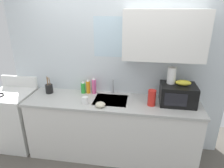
{
  "coord_description": "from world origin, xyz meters",
  "views": [
    {
      "loc": [
        0.39,
        -2.48,
        2.16
      ],
      "look_at": [
        0.0,
        0.0,
        1.15
      ],
      "focal_mm": 32.26,
      "sensor_mm": 36.0,
      "label": 1
    }
  ],
  "objects_px": {
    "mug_white": "(85,100)",
    "dish_soap_bottle_green": "(83,87)",
    "small_bowl": "(100,105)",
    "utensil_crock": "(49,89)",
    "stove_range": "(15,119)",
    "cereal_canister": "(152,98)",
    "banana_bunch": "(183,83)",
    "microwave": "(178,94)",
    "dish_soap_bottle_pink": "(94,86)",
    "dish_soap_bottle_orange": "(88,86)",
    "paper_towel_roll": "(172,75)"
  },
  "relations": [
    {
      "from": "cereal_canister",
      "to": "stove_range",
      "type": "bearing_deg",
      "value": 178.54
    },
    {
      "from": "small_bowl",
      "to": "dish_soap_bottle_orange",
      "type": "bearing_deg",
      "value": 123.65
    },
    {
      "from": "microwave",
      "to": "small_bowl",
      "type": "bearing_deg",
      "value": -166.03
    },
    {
      "from": "dish_soap_bottle_green",
      "to": "utensil_crock",
      "type": "xyz_separation_m",
      "value": [
        -0.51,
        -0.07,
        -0.02
      ]
    },
    {
      "from": "cereal_canister",
      "to": "small_bowl",
      "type": "relative_size",
      "value": 1.66
    },
    {
      "from": "mug_white",
      "to": "small_bowl",
      "type": "distance_m",
      "value": 0.23
    },
    {
      "from": "stove_range",
      "to": "cereal_canister",
      "type": "height_order",
      "value": "cereal_canister"
    },
    {
      "from": "dish_soap_bottle_green",
      "to": "dish_soap_bottle_pink",
      "type": "bearing_deg",
      "value": 5.59
    },
    {
      "from": "microwave",
      "to": "dish_soap_bottle_green",
      "type": "relative_size",
      "value": 2.34
    },
    {
      "from": "banana_bunch",
      "to": "dish_soap_bottle_green",
      "type": "height_order",
      "value": "banana_bunch"
    },
    {
      "from": "dish_soap_bottle_green",
      "to": "mug_white",
      "type": "height_order",
      "value": "dish_soap_bottle_green"
    },
    {
      "from": "stove_range",
      "to": "utensil_crock",
      "type": "height_order",
      "value": "utensil_crock"
    },
    {
      "from": "microwave",
      "to": "banana_bunch",
      "type": "distance_m",
      "value": 0.18
    },
    {
      "from": "stove_range",
      "to": "mug_white",
      "type": "bearing_deg",
      "value": -6.74
    },
    {
      "from": "dish_soap_bottle_pink",
      "to": "small_bowl",
      "type": "xyz_separation_m",
      "value": [
        0.18,
        -0.41,
        -0.09
      ]
    },
    {
      "from": "stove_range",
      "to": "paper_towel_roll",
      "type": "relative_size",
      "value": 4.91
    },
    {
      "from": "utensil_crock",
      "to": "microwave",
      "type": "bearing_deg",
      "value": -2.21
    },
    {
      "from": "dish_soap_bottle_pink",
      "to": "cereal_canister",
      "type": "bearing_deg",
      "value": -17.19
    },
    {
      "from": "paper_towel_roll",
      "to": "small_bowl",
      "type": "relative_size",
      "value": 1.69
    },
    {
      "from": "microwave",
      "to": "dish_soap_bottle_pink",
      "type": "xyz_separation_m",
      "value": [
        -1.18,
        0.16,
        -0.02
      ]
    },
    {
      "from": "stove_range",
      "to": "small_bowl",
      "type": "xyz_separation_m",
      "value": [
        1.43,
        -0.2,
        0.47
      ]
    },
    {
      "from": "mug_white",
      "to": "utensil_crock",
      "type": "xyz_separation_m",
      "value": [
        -0.63,
        0.26,
        0.02
      ]
    },
    {
      "from": "paper_towel_roll",
      "to": "utensil_crock",
      "type": "xyz_separation_m",
      "value": [
        -1.75,
        0.02,
        -0.31
      ]
    },
    {
      "from": "paper_towel_roll",
      "to": "dish_soap_bottle_green",
      "type": "height_order",
      "value": "paper_towel_roll"
    },
    {
      "from": "dish_soap_bottle_orange",
      "to": "utensil_crock",
      "type": "height_order",
      "value": "utensil_crock"
    },
    {
      "from": "mug_white",
      "to": "dish_soap_bottle_green",
      "type": "bearing_deg",
      "value": 110.58
    },
    {
      "from": "mug_white",
      "to": "small_bowl",
      "type": "xyz_separation_m",
      "value": [
        0.22,
        -0.06,
        -0.02
      ]
    },
    {
      "from": "dish_soap_bottle_orange",
      "to": "dish_soap_bottle_pink",
      "type": "bearing_deg",
      "value": 0.91
    },
    {
      "from": "stove_range",
      "to": "cereal_canister",
      "type": "distance_m",
      "value": 2.17
    },
    {
      "from": "banana_bunch",
      "to": "small_bowl",
      "type": "relative_size",
      "value": 1.54
    },
    {
      "from": "paper_towel_roll",
      "to": "utensil_crock",
      "type": "height_order",
      "value": "paper_towel_roll"
    },
    {
      "from": "stove_range",
      "to": "dish_soap_bottle_pink",
      "type": "distance_m",
      "value": 1.39
    },
    {
      "from": "utensil_crock",
      "to": "stove_range",
      "type": "bearing_deg",
      "value": -168.67
    },
    {
      "from": "microwave",
      "to": "dish_soap_bottle_pink",
      "type": "distance_m",
      "value": 1.19
    },
    {
      "from": "dish_soap_bottle_orange",
      "to": "dish_soap_bottle_green",
      "type": "distance_m",
      "value": 0.08
    },
    {
      "from": "dish_soap_bottle_orange",
      "to": "utensil_crock",
      "type": "relative_size",
      "value": 0.87
    },
    {
      "from": "dish_soap_bottle_pink",
      "to": "dish_soap_bottle_green",
      "type": "height_order",
      "value": "dish_soap_bottle_pink"
    },
    {
      "from": "cereal_canister",
      "to": "mug_white",
      "type": "bearing_deg",
      "value": -174.16
    },
    {
      "from": "small_bowl",
      "to": "utensil_crock",
      "type": "bearing_deg",
      "value": 159.47
    },
    {
      "from": "dish_soap_bottle_orange",
      "to": "utensil_crock",
      "type": "bearing_deg",
      "value": -171.37
    },
    {
      "from": "banana_bunch",
      "to": "utensil_crock",
      "type": "height_order",
      "value": "banana_bunch"
    },
    {
      "from": "microwave",
      "to": "banana_bunch",
      "type": "xyz_separation_m",
      "value": [
        0.05,
        0.0,
        0.17
      ]
    },
    {
      "from": "stove_range",
      "to": "dish_soap_bottle_orange",
      "type": "height_order",
      "value": "dish_soap_bottle_orange"
    },
    {
      "from": "microwave",
      "to": "dish_soap_bottle_orange",
      "type": "bearing_deg",
      "value": 172.84
    },
    {
      "from": "banana_bunch",
      "to": "dish_soap_bottle_pink",
      "type": "xyz_separation_m",
      "value": [
        -1.23,
        0.16,
        -0.19
      ]
    },
    {
      "from": "cereal_canister",
      "to": "mug_white",
      "type": "distance_m",
      "value": 0.89
    },
    {
      "from": "microwave",
      "to": "paper_towel_roll",
      "type": "xyz_separation_m",
      "value": [
        -0.1,
        0.05,
        0.24
      ]
    },
    {
      "from": "paper_towel_roll",
      "to": "cereal_canister",
      "type": "xyz_separation_m",
      "value": [
        -0.24,
        -0.15,
        -0.27
      ]
    },
    {
      "from": "microwave",
      "to": "dish_soap_bottle_green",
      "type": "xyz_separation_m",
      "value": [
        -1.34,
        0.15,
        -0.04
      ]
    },
    {
      "from": "dish_soap_bottle_pink",
      "to": "utensil_crock",
      "type": "distance_m",
      "value": 0.68
    }
  ]
}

